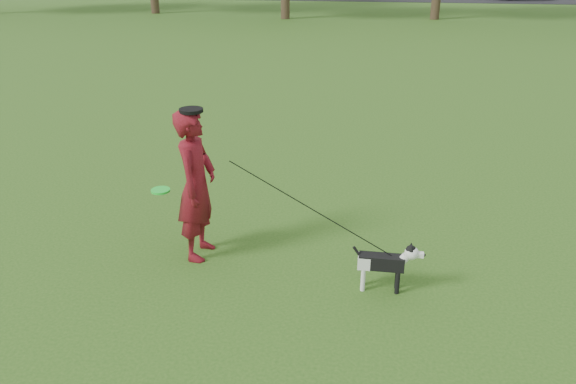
# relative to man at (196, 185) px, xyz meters

# --- Properties ---
(ground) EXTENTS (120.00, 120.00, 0.00)m
(ground) POSITION_rel_man_xyz_m (0.93, -0.14, -0.95)
(ground) COLOR #285116
(ground) RESTS_ON ground
(man) EXTENTS (0.48, 0.71, 1.89)m
(man) POSITION_rel_man_xyz_m (0.00, 0.00, 0.00)
(man) COLOR #5E0D11
(man) RESTS_ON ground
(dog) EXTENTS (0.80, 0.16, 0.61)m
(dog) POSITION_rel_man_xyz_m (2.32, -0.46, -0.57)
(dog) COLOR black
(dog) RESTS_ON ground
(man_held_items) EXTENTS (2.96, 0.60, 1.49)m
(man_held_items) POSITION_rel_man_xyz_m (1.43, -0.26, -0.08)
(man_held_items) COLOR #1CE232
(man_held_items) RESTS_ON ground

